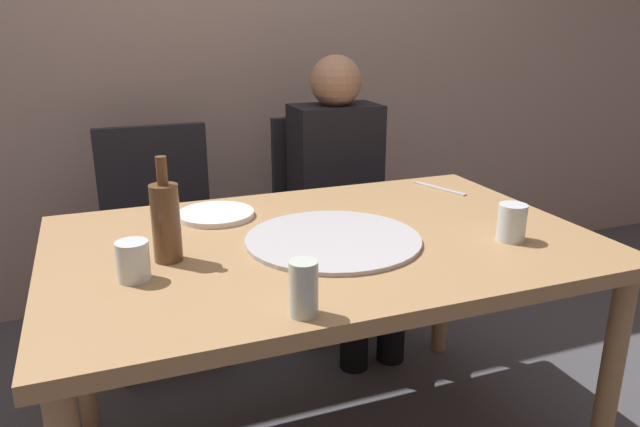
{
  "coord_description": "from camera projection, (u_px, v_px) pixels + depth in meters",
  "views": [
    {
      "loc": [
        -0.57,
        -1.45,
        1.3
      ],
      "look_at": [
        0.01,
        0.06,
        0.78
      ],
      "focal_mm": 33.63,
      "sensor_mm": 36.0,
      "label": 1
    }
  ],
  "objects": [
    {
      "name": "back_wall",
      "position": [
        213.0,
        20.0,
        2.7
      ],
      "size": [
        6.0,
        0.1,
        2.6
      ],
      "primitive_type": "cube",
      "color": "gray",
      "rests_on": "ground_plane"
    },
    {
      "name": "dining_table",
      "position": [
        323.0,
        262.0,
        1.68
      ],
      "size": [
        1.48,
        0.96,
        0.73
      ],
      "color": "#99754C",
      "rests_on": "ground_plane"
    },
    {
      "name": "pizza_tray",
      "position": [
        333.0,
        239.0,
        1.63
      ],
      "size": [
        0.48,
        0.48,
        0.01
      ],
      "primitive_type": "cylinder",
      "color": "#ADADB2",
      "rests_on": "dining_table"
    },
    {
      "name": "wine_bottle",
      "position": [
        166.0,
        221.0,
        1.47
      ],
      "size": [
        0.07,
        0.07,
        0.27
      ],
      "color": "brown",
      "rests_on": "dining_table"
    },
    {
      "name": "tumbler_near",
      "position": [
        512.0,
        222.0,
        1.63
      ],
      "size": [
        0.08,
        0.08,
        0.1
      ],
      "primitive_type": "cylinder",
      "color": "silver",
      "rests_on": "dining_table"
    },
    {
      "name": "tumbler_far",
      "position": [
        133.0,
        261.0,
        1.38
      ],
      "size": [
        0.08,
        0.08,
        0.09
      ],
      "primitive_type": "cylinder",
      "color": "silver",
      "rests_on": "dining_table"
    },
    {
      "name": "wine_glass",
      "position": [
        304.0,
        288.0,
        1.21
      ],
      "size": [
        0.06,
        0.06,
        0.12
      ],
      "primitive_type": "cylinder",
      "color": "#B7C6BC",
      "rests_on": "dining_table"
    },
    {
      "name": "plate_stack",
      "position": [
        216.0,
        214.0,
        1.83
      ],
      "size": [
        0.23,
        0.23,
        0.02
      ],
      "primitive_type": "cylinder",
      "color": "white",
      "rests_on": "dining_table"
    },
    {
      "name": "table_knife",
      "position": [
        440.0,
        189.0,
        2.13
      ],
      "size": [
        0.09,
        0.21,
        0.01
      ],
      "primitive_type": "cube",
      "rotation": [
        0.0,
        0.0,
        5.05
      ],
      "color": "#B7B7BC",
      "rests_on": "dining_table"
    },
    {
      "name": "chair_left",
      "position": [
        161.0,
        227.0,
        2.39
      ],
      "size": [
        0.44,
        0.44,
        0.9
      ],
      "rotation": [
        0.0,
        0.0,
        3.14
      ],
      "color": "black",
      "rests_on": "ground_plane"
    },
    {
      "name": "chair_right",
      "position": [
        330.0,
        207.0,
        2.64
      ],
      "size": [
        0.44,
        0.44,
        0.9
      ],
      "rotation": [
        0.0,
        0.0,
        3.14
      ],
      "color": "black",
      "rests_on": "ground_plane"
    },
    {
      "name": "guest_in_sweater",
      "position": [
        343.0,
        188.0,
        2.46
      ],
      "size": [
        0.36,
        0.56,
        1.17
      ],
      "rotation": [
        0.0,
        0.0,
        3.14
      ],
      "color": "black",
      "rests_on": "ground_plane"
    }
  ]
}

